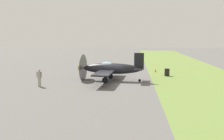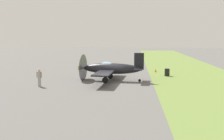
{
  "view_description": "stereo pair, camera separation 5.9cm",
  "coord_description": "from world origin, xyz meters",
  "px_view_note": "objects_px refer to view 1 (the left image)",
  "views": [
    {
      "loc": [
        -25.14,
        -2.32,
        4.86
      ],
      "look_at": [
        1.74,
        0.02,
        1.2
      ],
      "focal_mm": 40.42,
      "sensor_mm": 36.0,
      "label": 1
    },
    {
      "loc": [
        -25.14,
        -2.38,
        4.86
      ],
      "look_at": [
        1.74,
        0.02,
        1.2
      ],
      "focal_mm": 40.42,
      "sensor_mm": 36.0,
      "label": 2
    }
  ],
  "objects_px": {
    "ground_crew_chief": "(39,77)",
    "fuel_drum": "(167,72)",
    "airplane_lead": "(111,69)",
    "runway_marker_cone": "(155,70)"
  },
  "relations": [
    {
      "from": "fuel_drum",
      "to": "airplane_lead",
      "type": "bearing_deg",
      "value": 121.23
    },
    {
      "from": "runway_marker_cone",
      "to": "ground_crew_chief",
      "type": "bearing_deg",
      "value": 132.55
    },
    {
      "from": "runway_marker_cone",
      "to": "airplane_lead",
      "type": "bearing_deg",
      "value": 143.42
    },
    {
      "from": "airplane_lead",
      "to": "fuel_drum",
      "type": "distance_m",
      "value": 7.7
    },
    {
      "from": "ground_crew_chief",
      "to": "fuel_drum",
      "type": "xyz_separation_m",
      "value": [
        7.66,
        -13.1,
        -0.46
      ]
    },
    {
      "from": "fuel_drum",
      "to": "runway_marker_cone",
      "type": "xyz_separation_m",
      "value": [
        3.33,
        1.12,
        -0.23
      ]
    },
    {
      "from": "airplane_lead",
      "to": "ground_crew_chief",
      "type": "bearing_deg",
      "value": 124.78
    },
    {
      "from": "ground_crew_chief",
      "to": "fuel_drum",
      "type": "relative_size",
      "value": 1.92
    },
    {
      "from": "ground_crew_chief",
      "to": "fuel_drum",
      "type": "distance_m",
      "value": 15.18
    },
    {
      "from": "runway_marker_cone",
      "to": "fuel_drum",
      "type": "bearing_deg",
      "value": -161.42
    }
  ]
}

